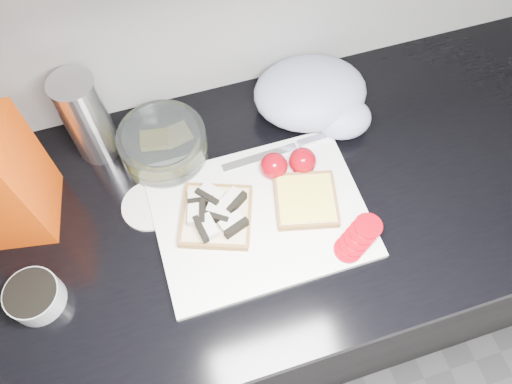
% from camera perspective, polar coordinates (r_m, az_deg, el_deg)
% --- Properties ---
extents(base_cabinet, '(3.50, 0.60, 0.86)m').
position_cam_1_polar(base_cabinet, '(1.41, -4.13, -10.96)').
color(base_cabinet, black).
rests_on(base_cabinet, ground).
extents(countertop, '(3.50, 0.64, 0.04)m').
position_cam_1_polar(countertop, '(1.00, -5.77, -3.03)').
color(countertop, black).
rests_on(countertop, base_cabinet).
extents(cutting_board, '(0.40, 0.30, 0.01)m').
position_cam_1_polar(cutting_board, '(0.96, 0.53, -2.75)').
color(cutting_board, white).
rests_on(cutting_board, countertop).
extents(bread_left, '(0.17, 0.17, 0.04)m').
position_cam_1_polar(bread_left, '(0.95, -4.63, -2.56)').
color(bread_left, beige).
rests_on(bread_left, cutting_board).
extents(bread_right, '(0.15, 0.15, 0.02)m').
position_cam_1_polar(bread_right, '(0.97, 5.71, -0.94)').
color(bread_right, beige).
rests_on(bread_right, cutting_board).
extents(tomato_slices, '(0.11, 0.09, 0.02)m').
position_cam_1_polar(tomato_slices, '(0.94, 11.59, -5.16)').
color(tomato_slices, '#93030F').
rests_on(tomato_slices, cutting_board).
extents(knife, '(0.24, 0.03, 0.01)m').
position_cam_1_polar(knife, '(1.03, 4.05, 5.15)').
color(knife, silver).
rests_on(knife, cutting_board).
extents(seed_tub, '(0.10, 0.10, 0.05)m').
position_cam_1_polar(seed_tub, '(0.96, -24.00, -10.81)').
color(seed_tub, '#A1A6A6').
rests_on(seed_tub, countertop).
extents(tub_lid, '(0.14, 0.14, 0.01)m').
position_cam_1_polar(tub_lid, '(1.00, -12.08, -1.57)').
color(tub_lid, silver).
rests_on(tub_lid, countertop).
extents(glass_bowl, '(0.18, 0.18, 0.07)m').
position_cam_1_polar(glass_bowl, '(1.03, -10.52, 5.28)').
color(glass_bowl, silver).
rests_on(glass_bowl, countertop).
extents(steel_canister, '(0.09, 0.09, 0.20)m').
position_cam_1_polar(steel_canister, '(1.02, -18.79, 7.96)').
color(steel_canister, silver).
rests_on(steel_canister, countertop).
extents(grocery_bag, '(0.26, 0.24, 0.11)m').
position_cam_1_polar(grocery_bag, '(1.07, 6.75, 10.82)').
color(grocery_bag, '#B2BBDB').
rests_on(grocery_bag, countertop).
extents(whole_tomatoes, '(0.11, 0.06, 0.06)m').
position_cam_1_polar(whole_tomatoes, '(1.00, 3.70, 3.24)').
color(whole_tomatoes, '#93030F').
rests_on(whole_tomatoes, countertop).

